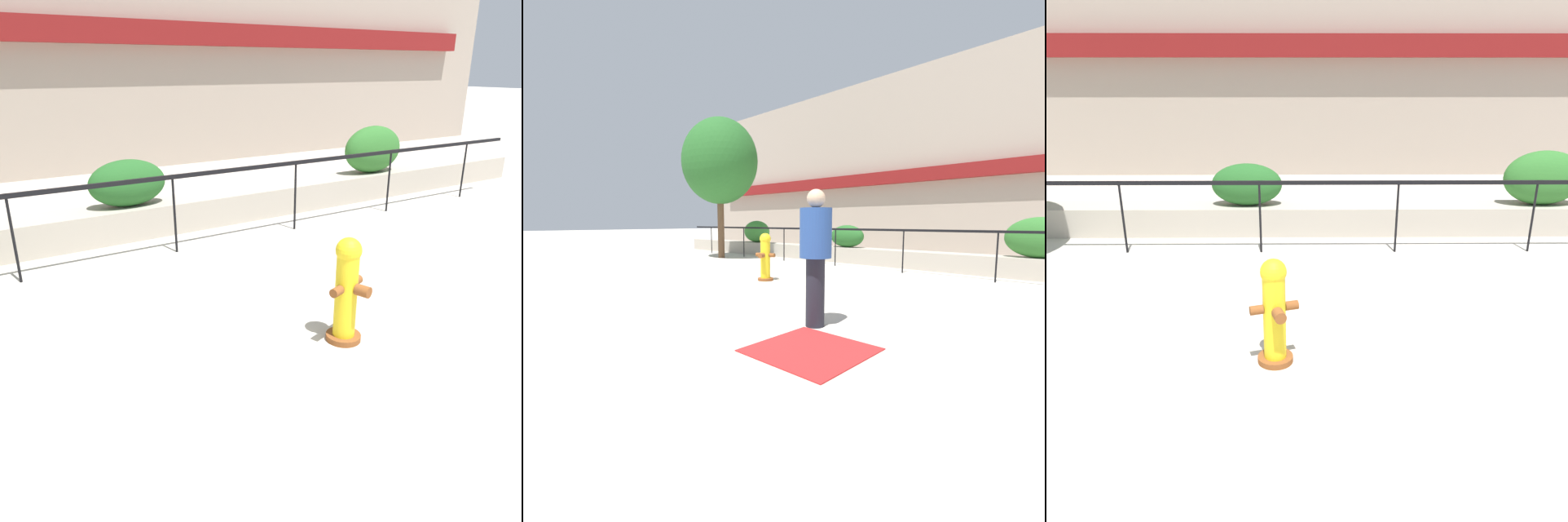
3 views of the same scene
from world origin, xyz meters
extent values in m
plane|color=beige|center=(0.00, 0.00, 0.00)|extent=(120.00, 120.00, 0.00)
cube|color=gray|center=(0.00, 12.00, 4.00)|extent=(30.00, 1.00, 8.00)
cube|color=maroon|center=(0.00, 11.32, 3.36)|extent=(27.00, 0.36, 0.56)
cube|color=#ADA393|center=(0.00, 6.00, 0.25)|extent=(18.00, 0.70, 0.50)
cube|color=black|center=(0.00, 4.90, 1.12)|extent=(15.00, 0.05, 0.06)
cylinder|color=black|center=(-2.14, 4.90, 0.57)|extent=(0.04, 0.04, 1.15)
cylinder|color=black|center=(0.00, 4.90, 0.57)|extent=(0.04, 0.04, 1.15)
cylinder|color=black|center=(2.14, 4.90, 0.57)|extent=(0.04, 0.04, 1.15)
cylinder|color=black|center=(4.29, 4.90, 0.57)|extent=(0.04, 0.04, 1.15)
cylinder|color=black|center=(6.43, 4.90, 0.57)|extent=(0.04, 0.04, 1.15)
ellipsoid|color=#235B23|center=(-0.31, 6.00, 0.87)|extent=(1.23, 0.58, 0.73)
ellipsoid|color=#2D6B28|center=(4.89, 6.00, 0.97)|extent=(1.42, 0.64, 0.95)
cylinder|color=brown|center=(0.39, 1.60, 0.03)|extent=(0.44, 0.44, 0.06)
cylinder|color=gold|center=(0.39, 1.60, 0.48)|extent=(0.28, 0.28, 0.85)
sphere|color=gold|center=(0.39, 1.60, 0.95)|extent=(0.25, 0.25, 0.25)
cylinder|color=brown|center=(0.44, 1.43, 0.59)|extent=(0.15, 0.17, 0.11)
cylinder|color=brown|center=(0.22, 1.55, 0.59)|extent=(0.15, 0.12, 0.09)
cylinder|color=brown|center=(0.55, 1.65, 0.59)|extent=(0.15, 0.12, 0.09)
camera|label=1|loc=(-2.70, -1.78, 2.58)|focal=35.00mm
camera|label=2|loc=(6.11, -3.84, 1.32)|focal=24.00mm
camera|label=3|loc=(0.66, -2.80, 2.69)|focal=35.00mm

